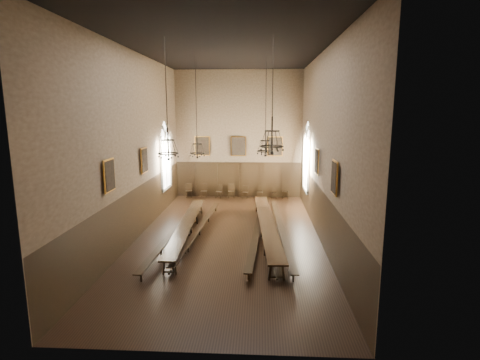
# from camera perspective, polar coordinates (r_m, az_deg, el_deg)

# --- Properties ---
(floor) EXTENTS (9.00, 18.00, 0.02)m
(floor) POSITION_cam_1_polar(r_m,az_deg,el_deg) (18.81, -1.80, -8.77)
(floor) COLOR black
(floor) RESTS_ON ground
(ceiling) EXTENTS (9.00, 18.00, 0.02)m
(ceiling) POSITION_cam_1_polar(r_m,az_deg,el_deg) (17.96, -1.97, 19.51)
(ceiling) COLOR black
(ceiling) RESTS_ON ground
(wall_back) EXTENTS (9.00, 0.02, 9.00)m
(wall_back) POSITION_cam_1_polar(r_m,az_deg,el_deg) (26.79, -0.22, 6.91)
(wall_back) COLOR #826950
(wall_back) RESTS_ON ground
(wall_front) EXTENTS (9.00, 0.02, 9.00)m
(wall_front) POSITION_cam_1_polar(r_m,az_deg,el_deg) (8.97, -6.81, -0.57)
(wall_front) COLOR #826950
(wall_front) RESTS_ON ground
(wall_left) EXTENTS (0.02, 18.00, 9.00)m
(wall_left) POSITION_cam_1_polar(r_m,az_deg,el_deg) (18.76, -15.79, 4.92)
(wall_left) COLOR #826950
(wall_left) RESTS_ON ground
(wall_right) EXTENTS (0.02, 18.00, 9.00)m
(wall_right) POSITION_cam_1_polar(r_m,az_deg,el_deg) (18.01, 12.62, 4.85)
(wall_right) COLOR #826950
(wall_right) RESTS_ON ground
(wainscot_panelling) EXTENTS (9.00, 18.00, 2.50)m
(wainscot_panelling) POSITION_cam_1_polar(r_m,az_deg,el_deg) (18.43, -1.82, -5.07)
(wainscot_panelling) COLOR black
(wainscot_panelling) RESTS_ON floor
(table_left) EXTENTS (1.06, 9.61, 0.75)m
(table_left) POSITION_cam_1_polar(r_m,az_deg,el_deg) (18.90, -8.11, -7.54)
(table_left) COLOR black
(table_left) RESTS_ON floor
(table_right) EXTENTS (1.38, 10.67, 0.83)m
(table_right) POSITION_cam_1_polar(r_m,az_deg,el_deg) (18.75, 4.09, -7.48)
(table_right) COLOR black
(table_right) RESTS_ON floor
(bench_left_outer) EXTENTS (0.74, 10.58, 0.48)m
(bench_left_outer) POSITION_cam_1_polar(r_m,az_deg,el_deg) (18.93, -9.77, -7.79)
(bench_left_outer) COLOR black
(bench_left_outer) RESTS_ON floor
(bench_left_inner) EXTENTS (0.91, 9.99, 0.45)m
(bench_left_inner) POSITION_cam_1_polar(r_m,az_deg,el_deg) (19.13, -6.18, -7.55)
(bench_left_inner) COLOR black
(bench_left_inner) RESTS_ON floor
(bench_right_inner) EXTENTS (0.90, 10.36, 0.47)m
(bench_right_inner) POSITION_cam_1_polar(r_m,az_deg,el_deg) (18.69, 2.63, -7.90)
(bench_right_inner) COLOR black
(bench_right_inner) RESTS_ON floor
(bench_right_outer) EXTENTS (0.70, 10.64, 0.48)m
(bench_right_outer) POSITION_cam_1_polar(r_m,az_deg,el_deg) (18.81, 6.31, -7.81)
(bench_right_outer) COLOR black
(bench_right_outer) RESTS_ON floor
(chair_0) EXTENTS (0.52, 0.52, 1.00)m
(chair_0) POSITION_cam_1_polar(r_m,az_deg,el_deg) (27.37, -7.79, -2.00)
(chair_0) COLOR black
(chair_0) RESTS_ON floor
(chair_1) EXTENTS (0.44, 0.44, 0.98)m
(chair_1) POSITION_cam_1_polar(r_m,az_deg,el_deg) (27.17, -5.53, -2.06)
(chair_1) COLOR black
(chair_1) RESTS_ON floor
(chair_2) EXTENTS (0.49, 0.49, 0.93)m
(chair_2) POSITION_cam_1_polar(r_m,az_deg,el_deg) (27.01, -3.23, -2.13)
(chair_2) COLOR black
(chair_2) RESTS_ON floor
(chair_3) EXTENTS (0.48, 0.48, 0.98)m
(chair_3) POSITION_cam_1_polar(r_m,az_deg,el_deg) (26.99, -1.34, -2.09)
(chair_3) COLOR black
(chair_3) RESTS_ON floor
(chair_4) EXTENTS (0.45, 0.45, 0.88)m
(chair_4) POSITION_cam_1_polar(r_m,az_deg,el_deg) (26.84, 0.78, -2.23)
(chair_4) COLOR black
(chair_4) RESTS_ON floor
(chair_5) EXTENTS (0.45, 0.45, 0.90)m
(chair_5) POSITION_cam_1_polar(r_m,az_deg,el_deg) (26.96, 3.02, -2.17)
(chair_5) COLOR black
(chair_5) RESTS_ON floor
(chair_6) EXTENTS (0.41, 0.41, 0.86)m
(chair_6) POSITION_cam_1_polar(r_m,az_deg,el_deg) (26.88, 5.23, -2.27)
(chair_6) COLOR black
(chair_6) RESTS_ON floor
(chair_7) EXTENTS (0.45, 0.45, 1.00)m
(chair_7) POSITION_cam_1_polar(r_m,az_deg,el_deg) (27.01, 6.92, -2.14)
(chair_7) COLOR black
(chair_7) RESTS_ON floor
(chandelier_back_left) EXTENTS (0.78, 0.78, 5.19)m
(chandelier_back_left) POSITION_cam_1_polar(r_m,az_deg,el_deg) (20.08, -6.57, 5.12)
(chandelier_back_left) COLOR black
(chandelier_back_left) RESTS_ON ceiling
(chandelier_back_right) EXTENTS (0.88, 0.88, 5.12)m
(chandelier_back_right) POSITION_cam_1_polar(r_m,az_deg,el_deg) (20.31, 3.88, 5.32)
(chandelier_back_right) COLOR black
(chandelier_back_right) RESTS_ON ceiling
(chandelier_front_left) EXTENTS (0.84, 0.84, 4.65)m
(chandelier_front_left) POSITION_cam_1_polar(r_m,az_deg,el_deg) (15.40, -10.90, 5.13)
(chandelier_front_left) COLOR black
(chandelier_front_left) RESTS_ON ceiling
(chandelier_front_right) EXTENTS (0.93, 0.93, 4.34)m
(chandelier_front_right) POSITION_cam_1_polar(r_m,az_deg,el_deg) (14.74, 4.88, 6.17)
(chandelier_front_right) COLOR black
(chandelier_front_right) RESTS_ON ceiling
(portrait_back_0) EXTENTS (1.10, 0.12, 1.40)m
(portrait_back_0) POSITION_cam_1_polar(r_m,az_deg,el_deg) (26.99, -5.78, 5.18)
(portrait_back_0) COLOR gold
(portrait_back_0) RESTS_ON wall_back
(portrait_back_1) EXTENTS (1.10, 0.12, 1.40)m
(portrait_back_1) POSITION_cam_1_polar(r_m,az_deg,el_deg) (26.72, -0.24, 5.18)
(portrait_back_1) COLOR gold
(portrait_back_1) RESTS_ON wall_back
(portrait_back_2) EXTENTS (1.10, 0.12, 1.40)m
(portrait_back_2) POSITION_cam_1_polar(r_m,az_deg,el_deg) (26.70, 5.37, 5.13)
(portrait_back_2) COLOR gold
(portrait_back_2) RESTS_ON wall_back
(portrait_left_0) EXTENTS (0.12, 1.00, 1.30)m
(portrait_left_0) POSITION_cam_1_polar(r_m,az_deg,el_deg) (19.75, -14.39, 2.92)
(portrait_left_0) COLOR gold
(portrait_left_0) RESTS_ON wall_left
(portrait_left_1) EXTENTS (0.12, 1.00, 1.30)m
(portrait_left_1) POSITION_cam_1_polar(r_m,az_deg,el_deg) (15.56, -19.30, 0.66)
(portrait_left_1) COLOR gold
(portrait_left_1) RESTS_ON wall_left
(portrait_right_0) EXTENTS (0.12, 1.00, 1.30)m
(portrait_right_0) POSITION_cam_1_polar(r_m,az_deg,el_deg) (19.06, 11.65, 2.77)
(portrait_right_0) COLOR gold
(portrait_right_0) RESTS_ON wall_right
(portrait_right_1) EXTENTS (0.12, 1.00, 1.30)m
(portrait_right_1) POSITION_cam_1_polar(r_m,az_deg,el_deg) (14.68, 14.21, 0.37)
(portrait_right_1) COLOR gold
(portrait_right_1) RESTS_ON wall_right
(window_right) EXTENTS (0.20, 2.20, 4.60)m
(window_right) POSITION_cam_1_polar(r_m,az_deg,el_deg) (23.53, 10.14, 3.54)
(window_right) COLOR white
(window_right) RESTS_ON wall_right
(window_left) EXTENTS (0.20, 2.20, 4.60)m
(window_left) POSITION_cam_1_polar(r_m,az_deg,el_deg) (24.10, -11.30, 3.66)
(window_left) COLOR white
(window_left) RESTS_ON wall_left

